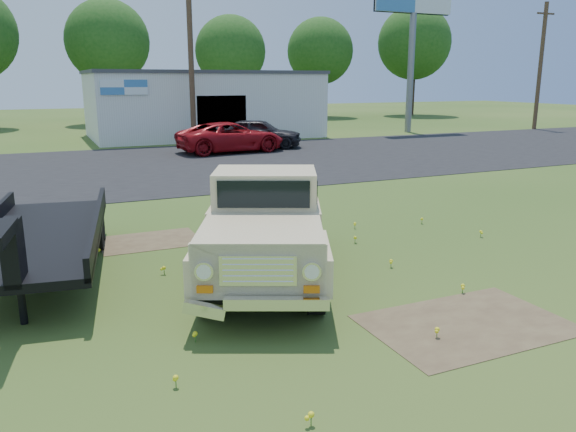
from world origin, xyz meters
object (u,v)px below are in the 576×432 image
Objects in this scene: red_pickup at (231,137)px; dark_sedan at (259,133)px; billboard at (414,4)px; vintage_pickup_truck at (265,224)px; flatbed_trailer at (41,230)px.

red_pickup is 2.29m from dark_sedan.
billboard reaches higher than vintage_pickup_truck.
vintage_pickup_truck reaches higher than flatbed_trailer.
flatbed_trailer is 18.47m from red_pickup.
vintage_pickup_truck reaches higher than dark_sedan.
vintage_pickup_truck is 20.47m from dark_sedan.
billboard is at bearing 73.62° from vintage_pickup_truck.
red_pickup is at bearing -158.78° from billboard.
flatbed_trailer is at bearing -137.86° from billboard.
vintage_pickup_truck is at bearing 158.56° from red_pickup.
red_pickup is at bearing 97.67° from vintage_pickup_truck.
dark_sedan is (1.97, 1.17, 0.03)m from red_pickup.
billboard is 15.96m from dark_sedan.
billboard is 17.97m from red_pickup.
flatbed_trailer is at bearing 177.69° from vintage_pickup_truck.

